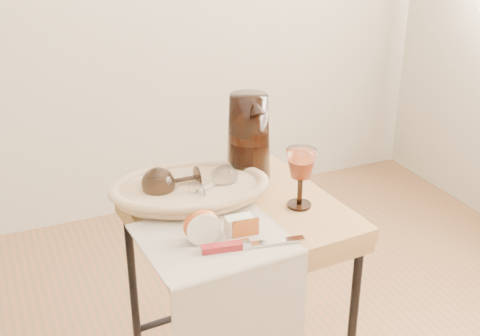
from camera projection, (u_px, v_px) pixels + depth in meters
name	position (u px, v px, depth m)	size (l,w,h in m)	color
side_table	(237.00, 311.00, 1.70)	(0.51, 0.51, 0.65)	brown
tea_towel	(213.00, 238.00, 1.42)	(0.33, 0.29, 0.01)	beige
bread_basket	(190.00, 192.00, 1.59)	(0.37, 0.25, 0.05)	#9A7B55
goblet_lying_a	(175.00, 181.00, 1.58)	(0.14, 0.09, 0.09)	#3B291C
goblet_lying_b	(213.00, 183.00, 1.58)	(0.12, 0.07, 0.07)	white
pitcher	(249.00, 137.00, 1.69)	(0.17, 0.25, 0.28)	black
wine_goblet	(300.00, 178.00, 1.54)	(0.08, 0.08, 0.16)	white
apple_half	(201.00, 225.00, 1.39)	(0.08, 0.04, 0.08)	#B60D12
apple_wedge	(239.00, 225.00, 1.43)	(0.06, 0.03, 0.04)	white
table_knife	(249.00, 243.00, 1.38)	(0.23, 0.02, 0.02)	silver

